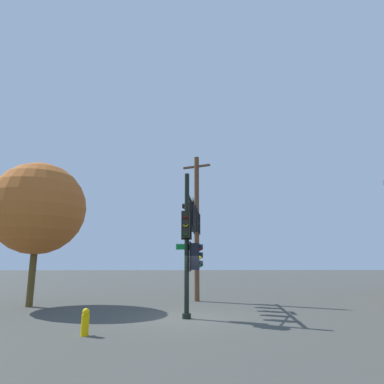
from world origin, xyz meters
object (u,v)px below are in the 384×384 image
(tree_near, at_px, (38,208))
(signal_pole_assembly, at_px, (192,226))
(fire_hydrant, at_px, (85,322))
(utility_pole, at_px, (197,224))

(tree_near, bearing_deg, signal_pole_assembly, -100.29)
(signal_pole_assembly, height_order, fire_hydrant, signal_pole_assembly)
(signal_pole_assembly, distance_m, tree_near, 8.42)
(utility_pole, bearing_deg, tree_near, 103.14)
(fire_hydrant, xyz_separation_m, tree_near, (6.49, 4.72, 4.63))
(signal_pole_assembly, bearing_deg, tree_near, 79.71)
(signal_pole_assembly, xyz_separation_m, tree_near, (1.49, 8.21, 1.09))
(fire_hydrant, bearing_deg, signal_pole_assembly, -34.96)
(signal_pole_assembly, height_order, utility_pole, utility_pole)
(signal_pole_assembly, relative_size, tree_near, 0.92)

